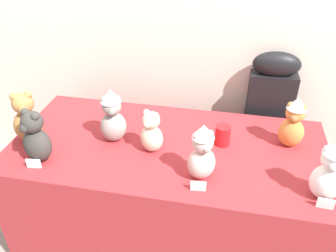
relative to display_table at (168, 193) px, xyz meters
name	(u,v)px	position (x,y,z in m)	size (l,w,h in m)	color
display_table	(168,193)	(0.00, 0.00, 0.00)	(1.67, 0.80, 0.70)	maroon
instrument_case	(265,128)	(0.54, 0.53, 0.18)	(0.28, 0.13, 1.06)	black
teddy_bear_ash	(112,116)	(-0.29, -0.01, 0.50)	(0.17, 0.16, 0.30)	gray
teddy_bear_blush	(202,153)	(0.20, -0.22, 0.49)	(0.17, 0.16, 0.29)	beige
teddy_bear_caramel	(27,119)	(-0.73, -0.10, 0.48)	(0.19, 0.18, 0.29)	#B27A42
teddy_bear_cream	(151,133)	(-0.07, -0.06, 0.46)	(0.15, 0.14, 0.23)	beige
teddy_bear_snow	(330,171)	(0.73, -0.24, 0.50)	(0.16, 0.14, 0.30)	white
teddy_bear_ginger	(293,123)	(0.62, 0.13, 0.49)	(0.15, 0.14, 0.28)	#D17F3D
teddy_bear_charcoal	(36,138)	(-0.60, -0.24, 0.48)	(0.18, 0.17, 0.28)	#383533
party_cup_red	(223,135)	(0.28, 0.07, 0.41)	(0.08, 0.08, 0.11)	red
name_card_front_left	(34,164)	(-0.60, -0.31, 0.38)	(0.07, 0.01, 0.05)	white
name_card_front_middle	(326,204)	(0.73, -0.31, 0.38)	(0.07, 0.01, 0.05)	white
name_card_front_right	(198,186)	(0.20, -0.31, 0.38)	(0.07, 0.01, 0.05)	white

